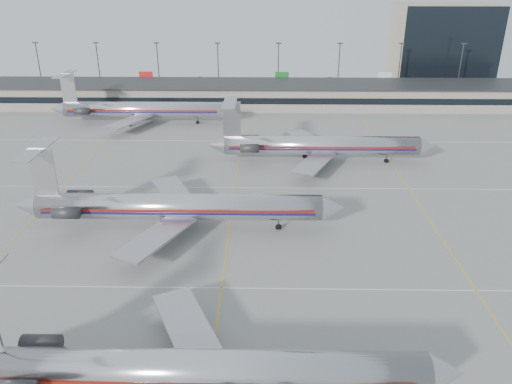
{
  "coord_description": "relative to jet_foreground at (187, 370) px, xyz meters",
  "views": [
    {
      "loc": [
        4.94,
        -39.32,
        34.33
      ],
      "look_at": [
        3.78,
        28.02,
        4.5
      ],
      "focal_mm": 35.0,
      "sensor_mm": 36.0,
      "label": 1
    }
  ],
  "objects": [
    {
      "name": "light_mast_row",
      "position": [
        1.44,
        118.92,
        5.14
      ],
      "size": [
        163.6,
        0.4,
        15.28
      ],
      "color": "#38383D",
      "rests_on": "ground"
    },
    {
      "name": "jet_third_row",
      "position": [
        16.54,
        59.82,
        0.08
      ],
      "size": [
        44.35,
        27.28,
        12.13
      ],
      "color": "silver",
      "rests_on": "ground"
    },
    {
      "name": "apron_markings",
      "position": [
        1.44,
        16.92,
        -3.43
      ],
      "size": [
        160.0,
        0.15,
        0.02
      ],
      "primitive_type": "cube",
      "color": "silver",
      "rests_on": "ground"
    },
    {
      "name": "jet_second_row",
      "position": [
        -6.67,
        31.76,
        0.17
      ],
      "size": [
        47.52,
        27.98,
        12.44
      ],
      "color": "silver",
      "rests_on": "ground"
    },
    {
      "name": "ground",
      "position": [
        1.44,
        6.92,
        -3.44
      ],
      "size": [
        260.0,
        260.0,
        0.0
      ],
      "primitive_type": "plane",
      "color": "gray",
      "rests_on": "ground"
    },
    {
      "name": "jet_foreground",
      "position": [
        0.0,
        0.0,
        0.0
      ],
      "size": [
        45.31,
        26.68,
        11.86
      ],
      "color": "silver",
      "rests_on": "ground"
    },
    {
      "name": "distant_building",
      "position": [
        63.44,
        134.92,
        9.06
      ],
      "size": [
        30.0,
        20.0,
        25.0
      ],
      "primitive_type": "cube",
      "color": "tan",
      "rests_on": "ground"
    },
    {
      "name": "terminal",
      "position": [
        1.44,
        104.9,
        -0.28
      ],
      "size": [
        162.0,
        17.0,
        6.25
      ],
      "color": "gray",
      "rests_on": "ground"
    },
    {
      "name": "jet_back_row",
      "position": [
        -24.11,
        86.4,
        0.15
      ],
      "size": [
        45.18,
        27.79,
        12.35
      ],
      "color": "silver",
      "rests_on": "ground"
    }
  ]
}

